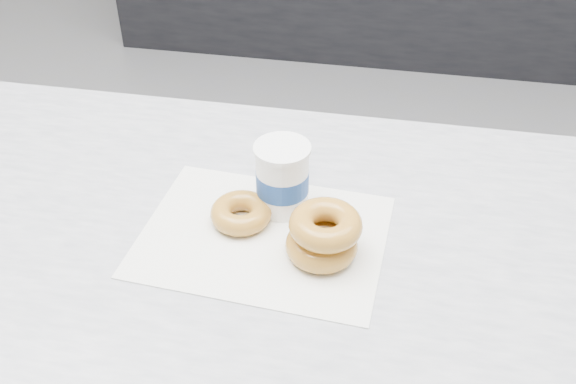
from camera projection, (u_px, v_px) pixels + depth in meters
name	position (u px, v px, depth m)	size (l,w,h in m)	color
ground	(278.00, 331.00, 1.92)	(5.00, 5.00, 0.00)	gray
wax_paper	(263.00, 236.00, 0.91)	(0.34, 0.26, 0.00)	silver
donut_single	(241.00, 213.00, 0.92)	(0.09, 0.09, 0.03)	gold
donut_stack	(324.00, 235.00, 0.85)	(0.14, 0.14, 0.07)	gold
coffee_cup	(282.00, 178.00, 0.92)	(0.10, 0.10, 0.11)	white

